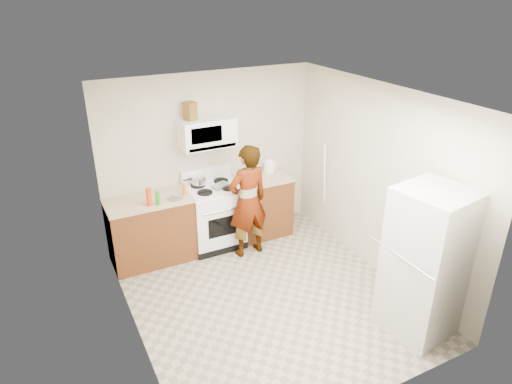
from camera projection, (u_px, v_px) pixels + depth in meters
floor at (268, 296)px, 5.71m from camera, size 3.60×3.60×0.00m
back_wall at (211, 158)px, 6.64m from camera, size 3.20×0.02×2.50m
right_wall at (378, 182)px, 5.85m from camera, size 0.02×3.60×2.50m
cabinet_left at (151, 231)px, 6.30m from camera, size 1.12×0.62×0.90m
counter_left at (148, 201)px, 6.11m from camera, size 1.14×0.64×0.03m
cabinet_right at (261, 206)px, 7.01m from camera, size 0.80×0.62×0.90m
counter_right at (261, 178)px, 6.82m from camera, size 0.82×0.64×0.03m
gas_range at (214, 215)px, 6.67m from camera, size 0.76×0.65×1.13m
microwave at (207, 133)px, 6.27m from camera, size 0.76×0.38×0.40m
person at (248, 201)px, 6.31m from camera, size 0.63×0.44×1.64m
fridge at (426, 263)px, 4.86m from camera, size 0.80×0.80×1.70m
kettle at (269, 167)px, 6.95m from camera, size 0.17×0.17×0.18m
jug at (190, 111)px, 6.07m from camera, size 0.18×0.18×0.24m
saucepan at (198, 180)px, 6.51m from camera, size 0.23×0.23×0.11m
tray at (221, 186)px, 6.46m from camera, size 0.29×0.24×0.05m
bottle_spray at (149, 197)px, 5.89m from camera, size 0.07×0.07×0.24m
bottle_hot_sauce at (185, 189)px, 6.20m from camera, size 0.07×0.07×0.17m
bottle_green_cap at (158, 198)px, 5.92m from camera, size 0.06×0.06×0.19m
pot_lid at (175, 198)px, 6.13m from camera, size 0.28×0.28×0.01m
broom at (325, 187)px, 6.95m from camera, size 0.26×0.22×1.46m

